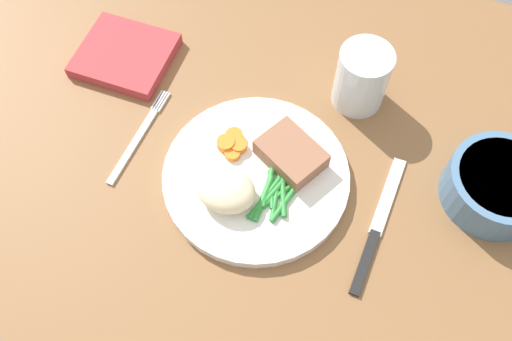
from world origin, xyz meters
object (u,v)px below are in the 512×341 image
at_px(fork, 139,136).
at_px(water_glass, 361,81).
at_px(napkin, 125,55).
at_px(dinner_plate, 256,177).
at_px(knife, 377,227).
at_px(meat_portion, 291,154).
at_px(salad_bowl, 498,185).

bearing_deg(fork, water_glass, 35.99).
bearing_deg(napkin, dinner_plate, -23.22).
height_order(fork, water_glass, water_glass).
xyz_separation_m(knife, water_glass, (-0.09, 0.19, 0.04)).
bearing_deg(knife, water_glass, 114.83).
bearing_deg(meat_portion, dinner_plate, -130.60).
relative_size(knife, salad_bowl, 1.54).
distance_m(meat_portion, knife, 0.15).
bearing_deg(salad_bowl, meat_portion, -166.99).
bearing_deg(salad_bowl, water_glass, 158.77).
relative_size(fork, water_glass, 1.73).
relative_size(meat_portion, napkin, 0.63).
bearing_deg(knife, meat_portion, 162.21).
bearing_deg(fork, napkin, 127.30).
distance_m(dinner_plate, knife, 0.17).
bearing_deg(dinner_plate, water_glass, 65.51).
height_order(dinner_plate, fork, dinner_plate).
distance_m(dinner_plate, meat_portion, 0.06).
bearing_deg(knife, dinner_plate, 178.34).
bearing_deg(salad_bowl, dinner_plate, -161.31).
bearing_deg(napkin, salad_bowl, -1.40).
height_order(dinner_plate, knife, dinner_plate).
distance_m(dinner_plate, napkin, 0.29).
height_order(water_glass, salad_bowl, water_glass).
bearing_deg(water_glass, meat_portion, -109.02).
xyz_separation_m(dinner_plate, water_glass, (0.08, 0.18, 0.03)).
relative_size(meat_portion, water_glass, 0.89).
relative_size(dinner_plate, meat_portion, 2.96).
bearing_deg(knife, napkin, 164.35).
relative_size(fork, napkin, 1.22).
distance_m(fork, water_glass, 0.32).
xyz_separation_m(water_glass, napkin, (-0.35, -0.07, -0.03)).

